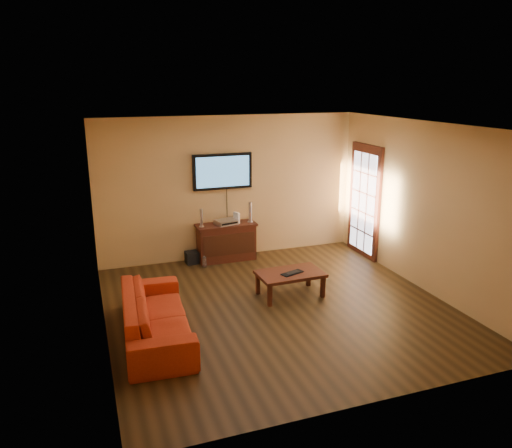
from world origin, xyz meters
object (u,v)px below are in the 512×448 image
coffee_table (290,275)px  av_receiver (226,222)px  speaker_right (250,213)px  keyboard (292,273)px  television (222,171)px  game_console (237,218)px  speaker_left (201,219)px  sofa (155,308)px  bottle (204,262)px  media_console (226,242)px  subwoofer (192,258)px

coffee_table → av_receiver: av_receiver is taller
speaker_right → keyboard: bearing=-89.4°
speaker_right → keyboard: 2.03m
television → game_console: bearing=-39.4°
television → speaker_left: bearing=-156.6°
sofa → keyboard: sofa is taller
speaker_right → bottle: size_ratio=1.75×
television → sofa: 3.48m
speaker_left → speaker_right: size_ratio=0.88×
television → sofa: bearing=-122.1°
av_receiver → game_console: game_console is taller
media_console → speaker_right: (0.48, -0.01, 0.53)m
coffee_table → subwoofer: size_ratio=4.58×
subwoofer → game_console: bearing=-4.9°
media_console → game_console: (0.21, 0.01, 0.46)m
keyboard → game_console: bearing=98.1°
speaker_left → keyboard: speaker_left is taller
game_console → bottle: size_ratio=0.94×
game_console → keyboard: (0.28, -1.99, -0.41)m
subwoofer → bottle: subwoofer is taller
sofa → speaker_right: speaker_right is taller
av_receiver → speaker_left: bearing=169.1°
bottle → television: bearing=41.4°
game_console → media_console: bearing=161.4°
game_console → speaker_right: bearing=-24.8°
media_console → av_receiver: size_ratio=2.90×
coffee_table → speaker_left: size_ratio=3.08×
media_console → speaker_left: 0.70m
sofa → keyboard: size_ratio=5.35×
speaker_left → sofa: bearing=-116.1°
television → subwoofer: bearing=-167.1°
coffee_table → game_console: size_ratio=5.04×
speaker_right → av_receiver: (-0.48, 0.01, -0.13)m
bottle → keyboard: keyboard is taller
sofa → game_console: (1.93, 2.58, 0.40)m
speaker_right → game_console: speaker_right is taller
media_console → speaker_right: 0.71m
speaker_left → media_console: bearing=3.3°
coffee_table → bottle: coffee_table is taller
av_receiver → keyboard: 2.07m
av_receiver → game_console: bearing=-9.5°
bottle → av_receiver: bearing=27.0°
media_console → television: size_ratio=1.01×
media_console → keyboard: bearing=-76.0°
media_console → game_console: size_ratio=5.48×
game_console → keyboard: bearing=-102.1°
media_console → television: television is taller
television → speaker_left: 0.96m
av_receiver → game_console: (0.21, 0.01, 0.06)m
subwoofer → coffee_table: bearing=-63.1°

